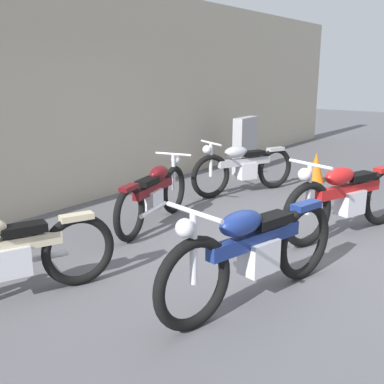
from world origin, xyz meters
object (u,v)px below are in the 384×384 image
at_px(motorcycle_maroon, 154,194).
at_px(motorcycle_blue, 254,251).
at_px(motorcycle_red, 347,198).
at_px(helmet, 341,193).
at_px(motorcycle_silver, 243,167).
at_px(traffic_cone, 316,168).
at_px(stone_marker, 245,145).
at_px(motorcycle_cream, 3,256).

bearing_deg(motorcycle_maroon, motorcycle_blue, -131.77).
bearing_deg(motorcycle_red, helmet, -140.17).
distance_m(motorcycle_silver, motorcycle_maroon, 2.13).
xyz_separation_m(traffic_cone, motorcycle_red, (-2.46, -1.39, 0.20)).
bearing_deg(stone_marker, motorcycle_maroon, -167.88).
xyz_separation_m(helmet, motorcycle_silver, (-0.53, 1.47, 0.31)).
relative_size(motorcycle_silver, motorcycle_blue, 0.88).
height_order(motorcycle_silver, motorcycle_red, motorcycle_red).
height_order(traffic_cone, motorcycle_cream, motorcycle_cream).
height_order(stone_marker, motorcycle_maroon, stone_marker).
distance_m(motorcycle_cream, motorcycle_maroon, 2.38).
height_order(helmet, motorcycle_silver, motorcycle_silver).
bearing_deg(motorcycle_maroon, stone_marker, -2.45).
bearing_deg(stone_marker, motorcycle_cream, -169.28).
bearing_deg(helmet, motorcycle_blue, -171.95).
height_order(stone_marker, motorcycle_blue, stone_marker).
bearing_deg(motorcycle_maroon, traffic_cone, -26.23).
bearing_deg(stone_marker, traffic_cone, -91.99).
relative_size(motorcycle_silver, motorcycle_red, 0.90).
bearing_deg(motorcycle_blue, stone_marker, -136.44).
height_order(helmet, traffic_cone, traffic_cone).
distance_m(stone_marker, motorcycle_maroon, 3.71).
bearing_deg(stone_marker, motorcycle_red, -130.84).
bearing_deg(motorcycle_cream, helmet, -171.32).
distance_m(motorcycle_cream, motorcycle_silver, 4.50).
bearing_deg(helmet, motorcycle_maroon, 150.03).
relative_size(stone_marker, motorcycle_red, 0.52).
bearing_deg(motorcycle_blue, motorcycle_cream, -40.50).
distance_m(motorcycle_red, motorcycle_maroon, 2.40).
height_order(helmet, motorcycle_maroon, motorcycle_maroon).
relative_size(traffic_cone, motorcycle_silver, 0.29).
relative_size(helmet, motorcycle_silver, 0.13).
bearing_deg(motorcycle_maroon, motorcycle_silver, -16.45).
bearing_deg(traffic_cone, motorcycle_silver, 155.20).
distance_m(motorcycle_cream, motorcycle_blue, 2.15).
xyz_separation_m(motorcycle_red, motorcycle_maroon, (-1.12, 2.12, -0.06)).
height_order(traffic_cone, motorcycle_silver, motorcycle_silver).
relative_size(helmet, motorcycle_maroon, 0.13).
bearing_deg(traffic_cone, motorcycle_maroon, 168.34).
distance_m(helmet, motorcycle_silver, 1.59).
xyz_separation_m(motorcycle_cream, motorcycle_red, (3.47, -1.77, 0.05)).
distance_m(stone_marker, motorcycle_silver, 1.72).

